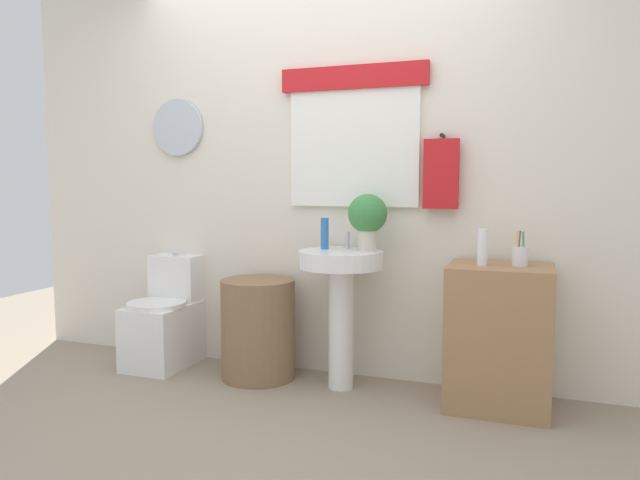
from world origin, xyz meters
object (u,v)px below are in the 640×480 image
object	(u,v)px
soap_bottle	(325,233)
lotion_bottle	(483,247)
laundry_hamper	(258,329)
wooden_cabinet	(499,337)
toilet	(165,322)
pedestal_sink	(341,287)
toothbrush_cup	(520,256)
potted_plant	(368,217)

from	to	relation	value
soap_bottle	lotion_bottle	bearing A→B (deg)	-5.61
laundry_hamper	wooden_cabinet	distance (m)	1.43
laundry_hamper	lotion_bottle	distance (m)	1.45
toilet	pedestal_sink	distance (m)	1.28
soap_bottle	toothbrush_cup	world-z (taller)	soap_bottle
wooden_cabinet	potted_plant	bearing A→B (deg)	175.43
toilet	potted_plant	world-z (taller)	potted_plant
laundry_hamper	toilet	bearing A→B (deg)	177.52
pedestal_sink	wooden_cabinet	distance (m)	0.92
laundry_hamper	potted_plant	distance (m)	0.98
lotion_bottle	toothbrush_cup	bearing A→B (deg)	17.71
lotion_bottle	toothbrush_cup	size ratio (longest dim) A/B	1.05
laundry_hamper	pedestal_sink	xyz separation A→B (m)	(0.54, -0.00, 0.30)
pedestal_sink	wooden_cabinet	world-z (taller)	pedestal_sink
potted_plant	pedestal_sink	bearing A→B (deg)	-156.80
pedestal_sink	potted_plant	world-z (taller)	potted_plant
pedestal_sink	laundry_hamper	bearing A→B (deg)	180.00
potted_plant	lotion_bottle	world-z (taller)	potted_plant
wooden_cabinet	toothbrush_cup	distance (m)	0.45
pedestal_sink	soap_bottle	world-z (taller)	soap_bottle
soap_bottle	laundry_hamper	bearing A→B (deg)	-173.22
potted_plant	lotion_bottle	bearing A→B (deg)	-8.66
toilet	potted_plant	size ratio (longest dim) A/B	2.24
toilet	laundry_hamper	bearing A→B (deg)	-2.48
wooden_cabinet	lotion_bottle	size ratio (longest dim) A/B	3.98
lotion_bottle	toothbrush_cup	xyz separation A→B (m)	(0.19, 0.06, -0.04)
lotion_bottle	laundry_hamper	bearing A→B (deg)	178.29
soap_bottle	pedestal_sink	bearing A→B (deg)	-22.62
toilet	toothbrush_cup	size ratio (longest dim) A/B	3.98
potted_plant	toothbrush_cup	world-z (taller)	potted_plant
toilet	laundry_hamper	size ratio (longest dim) A/B	1.20
laundry_hamper	soap_bottle	bearing A→B (deg)	6.78
pedestal_sink	toothbrush_cup	xyz separation A→B (m)	(0.98, 0.02, 0.22)
pedestal_sink	lotion_bottle	bearing A→B (deg)	-2.88
lotion_bottle	soap_bottle	bearing A→B (deg)	174.39
wooden_cabinet	soap_bottle	size ratio (longest dim) A/B	4.18
toilet	soap_bottle	size ratio (longest dim) A/B	3.98
toilet	wooden_cabinet	bearing A→B (deg)	-0.81
laundry_hamper	toothbrush_cup	bearing A→B (deg)	0.75
laundry_hamper	potted_plant	bearing A→B (deg)	5.04
potted_plant	wooden_cabinet	bearing A→B (deg)	-4.57
toilet	wooden_cabinet	distance (m)	2.13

